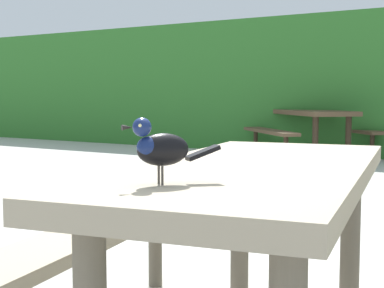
% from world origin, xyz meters
% --- Properties ---
extents(picnic_table_foreground, '(1.97, 1.99, 0.74)m').
position_xyz_m(picnic_table_foreground, '(0.29, -0.22, 0.56)').
color(picnic_table_foreground, gray).
rests_on(picnic_table_foreground, ground).
extents(bird_grackle, '(0.18, 0.25, 0.18)m').
position_xyz_m(bird_grackle, '(0.28, -0.80, 0.84)').
color(bird_grackle, black).
rests_on(bird_grackle, picnic_table_foreground).
extents(picnic_table_mid_left, '(2.40, 2.40, 0.74)m').
position_xyz_m(picnic_table_mid_left, '(-2.05, 6.65, 0.56)').
color(picnic_table_mid_left, brown).
rests_on(picnic_table_mid_left, ground).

